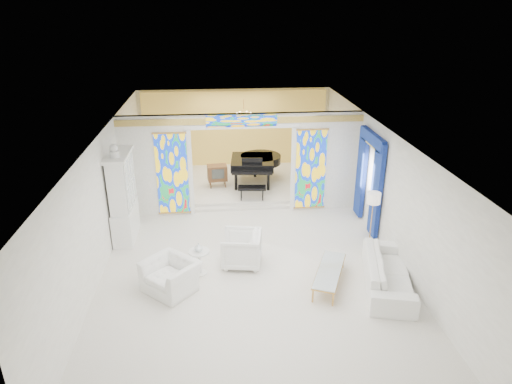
{
  "coord_description": "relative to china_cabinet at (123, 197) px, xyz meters",
  "views": [
    {
      "loc": [
        -0.78,
        -10.63,
        5.87
      ],
      "look_at": [
        0.24,
        0.2,
        1.35
      ],
      "focal_mm": 32.0,
      "sensor_mm": 36.0,
      "label": 1
    }
  ],
  "objects": [
    {
      "name": "alcove_platform",
      "position": [
        3.22,
        3.5,
        -1.08
      ],
      "size": [
        6.8,
        3.8,
        0.18
      ],
      "primitive_type": "cube",
      "color": "beige",
      "rests_on": "floor"
    },
    {
      "name": "blue_drapes",
      "position": [
        6.62,
        0.1,
        0.41
      ],
      "size": [
        0.14,
        1.85,
        2.65
      ],
      "color": "navy",
      "rests_on": "wall_right"
    },
    {
      "name": "partition_wall",
      "position": [
        3.22,
        1.4,
        0.48
      ],
      "size": [
        7.0,
        0.22,
        3.0
      ],
      "color": "white",
      "rests_on": "floor"
    },
    {
      "name": "wall_back",
      "position": [
        3.22,
        5.4,
        0.33
      ],
      "size": [
        7.0,
        0.02,
        3.0
      ],
      "primitive_type": "cube",
      "color": "white",
      "rests_on": "floor"
    },
    {
      "name": "stained_glass_left",
      "position": [
        1.19,
        1.29,
        0.13
      ],
      "size": [
        0.9,
        0.04,
        2.4
      ],
      "primitive_type": "cube",
      "color": "gold",
      "rests_on": "partition_wall"
    },
    {
      "name": "stained_glass_right",
      "position": [
        5.25,
        1.29,
        0.13
      ],
      "size": [
        0.9,
        0.04,
        2.4
      ],
      "primitive_type": "cube",
      "color": "gold",
      "rests_on": "partition_wall"
    },
    {
      "name": "floor",
      "position": [
        3.22,
        -0.6,
        -1.17
      ],
      "size": [
        12.0,
        12.0,
        0.0
      ],
      "primitive_type": "plane",
      "color": "beige",
      "rests_on": "ground"
    },
    {
      "name": "grand_piano",
      "position": [
        3.81,
        3.34,
        -0.27
      ],
      "size": [
        1.83,
        2.7,
        1.06
      ],
      "rotation": [
        0.0,
        0.0,
        -0.09
      ],
      "color": "black",
      "rests_on": "alcove_platform"
    },
    {
      "name": "armchair_left",
      "position": [
        1.38,
        -2.6,
        -0.82
      ],
      "size": [
        1.44,
        1.43,
        0.71
      ],
      "primitive_type": "imported",
      "rotation": [
        0.0,
        0.0,
        -0.74
      ],
      "color": "white",
      "rests_on": "floor"
    },
    {
      "name": "floor_lamp",
      "position": [
        6.42,
        -0.93,
        0.05
      ],
      "size": [
        0.37,
        0.37,
        1.43
      ],
      "rotation": [
        0.0,
        0.0,
        -0.07
      ],
      "color": "#BF8B42",
      "rests_on": "floor"
    },
    {
      "name": "vase",
      "position": [
        1.99,
        -2.01,
        -0.47
      ],
      "size": [
        0.21,
        0.21,
        0.2
      ],
      "primitive_type": "imported",
      "rotation": [
        0.0,
        0.0,
        0.14
      ],
      "color": "silver",
      "rests_on": "side_table"
    },
    {
      "name": "coffee_table",
      "position": [
        4.89,
        -2.71,
        -0.83
      ],
      "size": [
        1.13,
        1.74,
        0.37
      ],
      "rotation": [
        0.0,
        0.0,
        -0.4
      ],
      "color": "white",
      "rests_on": "floor"
    },
    {
      "name": "tv_console",
      "position": [
        2.49,
        3.03,
        -0.51
      ],
      "size": [
        0.68,
        0.49,
        0.74
      ],
      "rotation": [
        0.0,
        0.0,
        0.1
      ],
      "color": "brown",
      "rests_on": "alcove_platform"
    },
    {
      "name": "chandelier",
      "position": [
        3.42,
        3.4,
        1.38
      ],
      "size": [
        0.48,
        0.48,
        0.3
      ],
      "primitive_type": "cylinder",
      "color": "#BF8B42",
      "rests_on": "ceiling"
    },
    {
      "name": "sofa",
      "position": [
        6.17,
        -2.91,
        -0.81
      ],
      "size": [
        1.52,
        2.59,
        0.71
      ],
      "primitive_type": "imported",
      "rotation": [
        0.0,
        0.0,
        1.33
      ],
      "color": "white",
      "rests_on": "floor"
    },
    {
      "name": "stained_glass_transom",
      "position": [
        3.22,
        1.29,
        1.65
      ],
      "size": [
        2.0,
        0.04,
        0.34
      ],
      "primitive_type": "cube",
      "color": "gold",
      "rests_on": "partition_wall"
    },
    {
      "name": "ceiling",
      "position": [
        3.22,
        -0.6,
        1.83
      ],
      "size": [
        7.0,
        12.0,
        0.02
      ],
      "primitive_type": "cube",
      "color": "silver",
      "rests_on": "wall_back"
    },
    {
      "name": "wall_front",
      "position": [
        3.22,
        -6.6,
        0.33
      ],
      "size": [
        7.0,
        0.02,
        3.0
      ],
      "primitive_type": "cube",
      "color": "white",
      "rests_on": "floor"
    },
    {
      "name": "wall_right",
      "position": [
        6.72,
        -0.6,
        0.33
      ],
      "size": [
        0.02,
        12.0,
        3.0
      ],
      "primitive_type": "cube",
      "color": "white",
      "rests_on": "floor"
    },
    {
      "name": "gold_curtain_back",
      "position": [
        3.22,
        5.28,
        0.33
      ],
      "size": [
        6.7,
        0.1,
        2.9
      ],
      "primitive_type": "cube",
      "color": "gold",
      "rests_on": "wall_back"
    },
    {
      "name": "china_cabinet",
      "position": [
        0.0,
        0.0,
        0.0
      ],
      "size": [
        0.56,
        1.46,
        2.72
      ],
      "color": "white",
      "rests_on": "floor"
    },
    {
      "name": "wall_left",
      "position": [
        -0.28,
        -0.6,
        0.33
      ],
      "size": [
        0.02,
        12.0,
        3.0
      ],
      "primitive_type": "cube",
      "color": "white",
      "rests_on": "floor"
    },
    {
      "name": "armchair_right",
      "position": [
        2.99,
        -1.68,
        -0.75
      ],
      "size": [
        1.06,
        1.04,
        0.84
      ],
      "primitive_type": "imported",
      "rotation": [
        0.0,
        0.0,
        -1.73
      ],
      "color": "white",
      "rests_on": "floor"
    },
    {
      "name": "side_table",
      "position": [
        1.99,
        -2.01,
        -0.77
      ],
      "size": [
        0.63,
        0.63,
        0.6
      ],
      "rotation": [
        0.0,
        0.0,
        -0.4
      ],
      "color": "white",
      "rests_on": "floor"
    }
  ]
}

